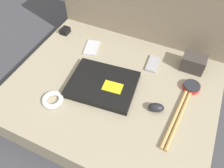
{
  "coord_description": "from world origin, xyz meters",
  "views": [
    {
      "loc": [
        0.27,
        -0.6,
        0.97
      ],
      "look_at": [
        0.0,
        0.0,
        0.17
      ],
      "focal_mm": 35.0,
      "sensor_mm": 36.0,
      "label": 1
    }
  ],
  "objects_px": {
    "phone_silver": "(92,48)",
    "camera_pouch": "(193,63)",
    "phone_black": "(153,64)",
    "charger_brick": "(65,31)",
    "laptop": "(103,84)",
    "speaker_puck": "(191,87)",
    "computer_mouse": "(156,108)"
  },
  "relations": [
    {
      "from": "laptop",
      "to": "speaker_puck",
      "type": "distance_m",
      "value": 0.42
    },
    {
      "from": "computer_mouse",
      "to": "phone_black",
      "type": "distance_m",
      "value": 0.28
    },
    {
      "from": "laptop",
      "to": "speaker_puck",
      "type": "bearing_deg",
      "value": 17.2
    },
    {
      "from": "speaker_puck",
      "to": "phone_black",
      "type": "distance_m",
      "value": 0.23
    },
    {
      "from": "laptop",
      "to": "phone_silver",
      "type": "distance_m",
      "value": 0.28
    },
    {
      "from": "phone_black",
      "to": "charger_brick",
      "type": "relative_size",
      "value": 2.15
    },
    {
      "from": "phone_silver",
      "to": "phone_black",
      "type": "xyz_separation_m",
      "value": [
        0.35,
        0.02,
        0.0
      ]
    },
    {
      "from": "speaker_puck",
      "to": "phone_silver",
      "type": "xyz_separation_m",
      "value": [
        -0.57,
        0.06,
        -0.01
      ]
    },
    {
      "from": "laptop",
      "to": "charger_brick",
      "type": "relative_size",
      "value": 6.17
    },
    {
      "from": "computer_mouse",
      "to": "phone_silver",
      "type": "relative_size",
      "value": 0.6
    },
    {
      "from": "camera_pouch",
      "to": "charger_brick",
      "type": "xyz_separation_m",
      "value": [
        -0.75,
        -0.02,
        -0.03
      ]
    },
    {
      "from": "laptop",
      "to": "speaker_puck",
      "type": "xyz_separation_m",
      "value": [
        0.39,
        0.17,
        -0.0
      ]
    },
    {
      "from": "laptop",
      "to": "computer_mouse",
      "type": "height_order",
      "value": "computer_mouse"
    },
    {
      "from": "speaker_puck",
      "to": "phone_silver",
      "type": "bearing_deg",
      "value": 174.43
    },
    {
      "from": "laptop",
      "to": "phone_silver",
      "type": "xyz_separation_m",
      "value": [
        -0.18,
        0.22,
        -0.01
      ]
    },
    {
      "from": "phone_black",
      "to": "charger_brick",
      "type": "xyz_separation_m",
      "value": [
        -0.56,
        0.04,
        0.01
      ]
    },
    {
      "from": "laptop",
      "to": "phone_silver",
      "type": "bearing_deg",
      "value": 122.89
    },
    {
      "from": "phone_silver",
      "to": "camera_pouch",
      "type": "relative_size",
      "value": 1.16
    },
    {
      "from": "speaker_puck",
      "to": "phone_black",
      "type": "xyz_separation_m",
      "value": [
        -0.22,
        0.08,
        -0.01
      ]
    },
    {
      "from": "phone_black",
      "to": "charger_brick",
      "type": "bearing_deg",
      "value": 172.67
    },
    {
      "from": "computer_mouse",
      "to": "camera_pouch",
      "type": "relative_size",
      "value": 0.7
    },
    {
      "from": "phone_silver",
      "to": "charger_brick",
      "type": "relative_size",
      "value": 2.44
    },
    {
      "from": "phone_silver",
      "to": "camera_pouch",
      "type": "distance_m",
      "value": 0.55
    },
    {
      "from": "phone_silver",
      "to": "laptop",
      "type": "bearing_deg",
      "value": -64.89
    },
    {
      "from": "speaker_puck",
      "to": "camera_pouch",
      "type": "bearing_deg",
      "value": 101.21
    },
    {
      "from": "camera_pouch",
      "to": "charger_brick",
      "type": "bearing_deg",
      "value": -178.4
    },
    {
      "from": "computer_mouse",
      "to": "phone_black",
      "type": "xyz_separation_m",
      "value": [
        -0.1,
        0.26,
        -0.01
      ]
    },
    {
      "from": "laptop",
      "to": "phone_black",
      "type": "xyz_separation_m",
      "value": [
        0.17,
        0.24,
        -0.01
      ]
    },
    {
      "from": "charger_brick",
      "to": "computer_mouse",
      "type": "bearing_deg",
      "value": -24.46
    },
    {
      "from": "computer_mouse",
      "to": "phone_silver",
      "type": "height_order",
      "value": "computer_mouse"
    },
    {
      "from": "camera_pouch",
      "to": "phone_black",
      "type": "bearing_deg",
      "value": -163.4
    },
    {
      "from": "speaker_puck",
      "to": "charger_brick",
      "type": "xyz_separation_m",
      "value": [
        -0.77,
        0.11,
        0.0
      ]
    }
  ]
}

